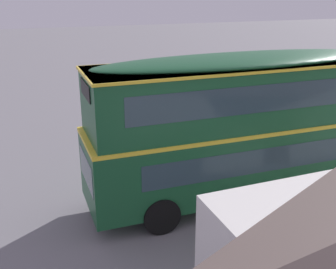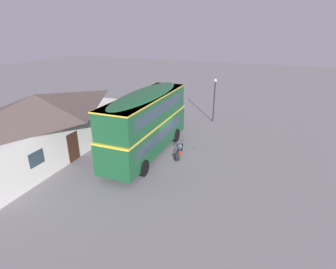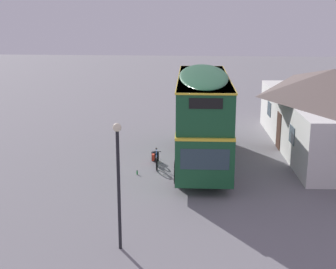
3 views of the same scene
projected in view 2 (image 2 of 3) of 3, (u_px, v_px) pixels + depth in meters
ground_plane at (160, 151)px, 20.67m from camera, size 120.00×120.00×0.00m
double_decker_bus at (147, 121)px, 19.22m from camera, size 9.84×2.81×4.79m
touring_bicycle at (180, 150)px, 19.87m from camera, size 1.77×0.59×0.98m
backpack_on_ground at (177, 157)px, 19.04m from camera, size 0.39×0.39×0.54m
water_bottle_green_metal at (195, 149)px, 20.73m from camera, size 0.07×0.07×0.21m
pub_building at (39, 125)px, 19.26m from camera, size 13.49×6.64×4.61m
street_lamp at (214, 96)px, 26.23m from camera, size 0.28×0.28×4.34m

